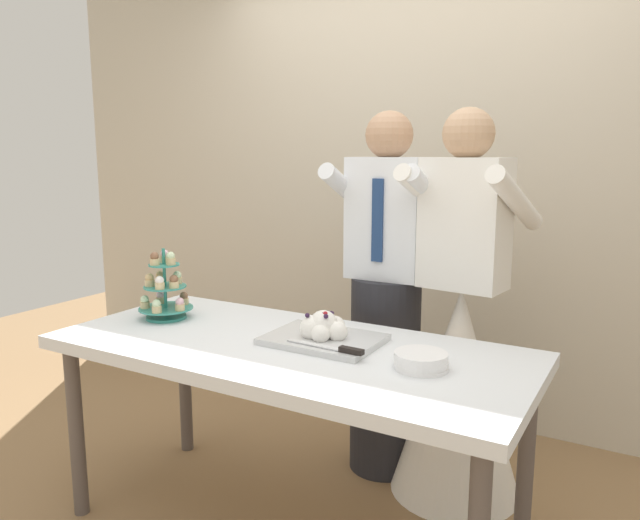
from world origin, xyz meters
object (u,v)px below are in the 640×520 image
Objects in this scene: cupcake_stand at (165,292)px; person_bride at (459,364)px; plate_stack at (421,361)px; person_groom at (386,315)px; dessert_table at (288,363)px; main_cake_tray at (323,333)px.

person_bride is at bearing 27.98° from cupcake_stand.
cupcake_stand is 1.67× the size of plate_stack.
plate_stack is 0.79m from person_groom.
dessert_table is at bearing -99.21° from person_groom.
cupcake_stand is 0.70× the size of main_cake_tray.
person_groom is at bearing 174.55° from person_bride.
dessert_table is 0.54m from plate_stack.
main_cake_tray is at bearing -89.97° from person_groom.
cupcake_stand reaches higher than plate_stack.
person_groom is at bearing 39.73° from cupcake_stand.
plate_stack is at bearing -1.77° from cupcake_stand.
plate_stack is 0.11× the size of person_groom.
main_cake_tray is 2.38× the size of plate_stack.
dessert_table is at bearing -126.69° from person_bride.
main_cake_tray is 0.26× the size of person_bride.
person_groom is (-0.00, 0.58, -0.07)m from main_cake_tray.
dessert_table is at bearing -3.21° from cupcake_stand.
plate_stack is (0.42, -0.08, -0.01)m from main_cake_tray.
plate_stack is at bearing -84.70° from person_bride.
person_bride is (0.36, -0.03, -0.16)m from person_groom.
person_bride is (1.11, 0.59, -0.31)m from cupcake_stand.
dessert_table is 1.08× the size of person_bride.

